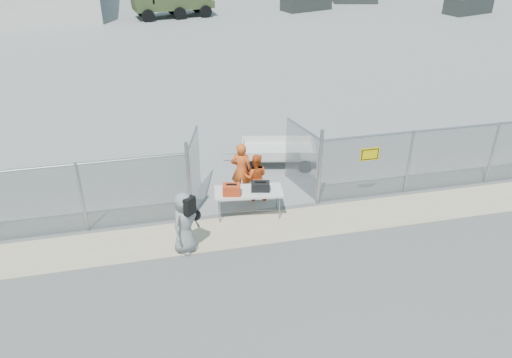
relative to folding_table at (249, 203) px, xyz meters
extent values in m
plane|color=#515151|center=(0.28, -1.78, -0.43)|extent=(160.00, 160.00, 0.00)
cube|color=#C1AD8B|center=(0.28, -0.78, -0.42)|extent=(44.00, 1.60, 0.01)
cube|color=red|center=(-0.53, -0.11, 0.59)|extent=(0.57, 0.45, 0.32)
cube|color=black|center=(0.35, -0.05, 0.56)|extent=(0.61, 0.44, 0.26)
imported|color=#DC521A|center=(0.02, 1.17, 0.50)|extent=(0.79, 0.65, 1.86)
imported|color=#DC521A|center=(0.42, 0.90, 0.35)|extent=(0.88, 0.76, 1.56)
imported|color=gray|center=(-2.01, -1.35, 0.47)|extent=(1.03, 1.02, 1.79)
camera|label=1|loc=(-2.58, -12.53, 7.90)|focal=35.00mm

